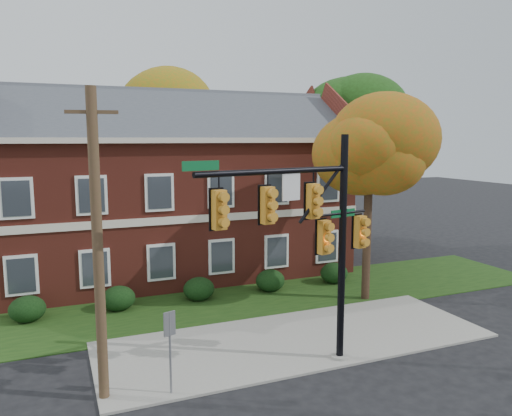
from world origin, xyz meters
name	(u,v)px	position (x,y,z in m)	size (l,w,h in m)	color
ground	(310,351)	(0.00, 0.00, 0.00)	(120.00, 120.00, 0.00)	black
sidewalk	(296,339)	(0.00, 1.00, 0.04)	(14.00, 5.00, 0.08)	gray
grass_strip	(246,299)	(0.00, 6.00, 0.02)	(30.00, 6.00, 0.04)	#193811
apartment_building	(170,181)	(-2.00, 11.95, 4.99)	(18.80, 8.80, 9.74)	maroon
hedge_far_left	(27,309)	(-9.00, 6.70, 0.53)	(1.40, 1.26, 1.05)	black
hedge_left	(118,298)	(-5.50, 6.70, 0.53)	(1.40, 1.26, 1.05)	black
hedge_center	(199,289)	(-2.00, 6.70, 0.53)	(1.40, 1.26, 1.05)	black
hedge_right	(270,281)	(1.50, 6.70, 0.53)	(1.40, 1.26, 1.05)	black
hedge_far_right	(334,273)	(5.00, 6.70, 0.53)	(1.40, 1.26, 1.05)	black
tree_near_right	(376,151)	(5.22, 3.87, 6.67)	(4.50, 4.25, 8.58)	black
tree_right_rear	(345,124)	(9.31, 12.81, 8.12)	(6.30, 5.95, 10.62)	black
tree_far_rear	(163,114)	(-0.66, 19.79, 8.84)	(6.84, 6.46, 11.52)	black
traffic_signal	(311,227)	(-0.70, -1.22, 4.55)	(6.45, 1.55, 7.33)	gray
utility_pole	(98,247)	(-6.80, -0.60, 4.33)	(1.32, 0.33, 8.54)	#4B3C23
sign_post	(170,339)	(-5.03, -1.11, 1.67)	(0.35, 0.15, 2.46)	slate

